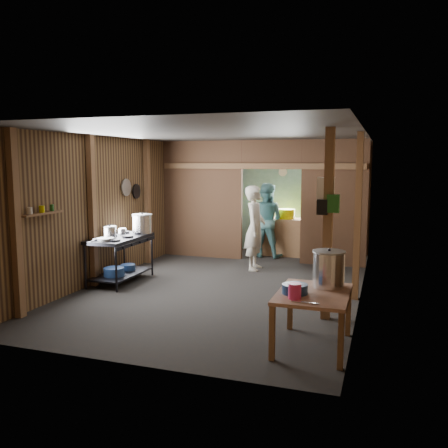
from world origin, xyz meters
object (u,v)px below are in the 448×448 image
(gas_range, at_px, (120,259))
(cook, at_px, (255,228))
(stock_pot, at_px, (329,270))
(prep_table, at_px, (313,320))
(yellow_tub, at_px, (286,214))
(stove_pot_large, at_px, (142,224))
(pink_bucket, at_px, (295,291))

(gas_range, height_order, cook, cook)
(stock_pot, bearing_deg, prep_table, -113.56)
(gas_range, height_order, yellow_tub, yellow_tub)
(stove_pot_large, xyz_separation_m, yellow_tub, (2.14, 2.85, -0.03))
(stove_pot_large, height_order, yellow_tub, stove_pot_large)
(stove_pot_large, xyz_separation_m, cook, (1.85, 1.20, -0.15))
(gas_range, bearing_deg, cook, 40.55)
(gas_range, relative_size, prep_table, 1.25)
(stock_pot, xyz_separation_m, cook, (-1.82, 3.39, -0.03))
(prep_table, xyz_separation_m, yellow_tub, (-1.40, 5.34, 0.63))
(prep_table, distance_m, stock_pot, 0.63)
(prep_table, bearing_deg, yellow_tub, 104.65)
(pink_bucket, bearing_deg, yellow_tub, 102.31)
(stock_pot, height_order, yellow_tub, stock_pot)
(stock_pot, relative_size, pink_bucket, 2.68)
(gas_range, height_order, stove_pot_large, stove_pot_large)
(stove_pot_large, xyz_separation_m, stock_pot, (3.67, -2.18, -0.12))
(gas_range, distance_m, prep_table, 4.20)
(yellow_tub, distance_m, cook, 1.68)
(gas_range, xyz_separation_m, cook, (2.02, 1.73, 0.43))
(gas_range, relative_size, stove_pot_large, 3.71)
(stove_pot_large, bearing_deg, gas_range, -107.81)
(pink_bucket, distance_m, yellow_tub, 5.80)
(gas_range, xyz_separation_m, pink_bucket, (3.55, -2.28, 0.33))
(gas_range, distance_m, stove_pot_large, 0.80)
(prep_table, distance_m, cook, 4.09)
(yellow_tub, bearing_deg, gas_range, -124.37)
(cook, bearing_deg, stove_pot_large, 118.84)
(prep_table, height_order, stove_pot_large, stove_pot_large)
(stock_pot, relative_size, cook, 0.27)
(prep_table, relative_size, stock_pot, 2.42)
(prep_table, relative_size, stove_pot_large, 2.96)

